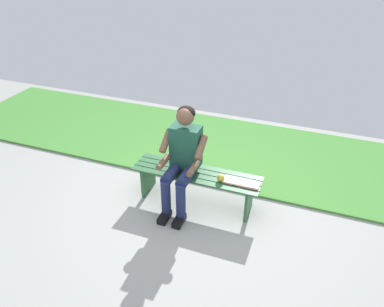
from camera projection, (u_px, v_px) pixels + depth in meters
ground_plane at (76, 235)px, 4.08m from camera, size 10.00×7.00×0.04m
grass_strip at (226, 149)px, 5.61m from camera, size 9.00×1.96×0.03m
bench_near at (196, 180)px, 4.39m from camera, size 1.53×0.39×0.42m
person_seated at (182, 157)px, 4.17m from camera, size 0.50×0.69×1.23m
apple at (221, 178)px, 4.18m from camera, size 0.09×0.09×0.09m
book_open at (241, 182)px, 4.16m from camera, size 0.41×0.16×0.02m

